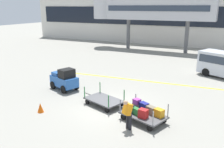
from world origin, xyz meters
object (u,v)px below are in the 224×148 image
object	(u,v)px
baggage_handler	(128,113)
baggage_tug	(64,79)
baggage_cart_middle	(143,112)
safety_cone_near	(40,108)
baggage_cart_lead	(104,100)

from	to	relation	value
baggage_handler	baggage_tug	bearing A→B (deg)	152.26
baggage_tug	baggage_cart_middle	distance (m)	7.10
baggage_tug	safety_cone_near	size ratio (longest dim) A/B	4.25
baggage_handler	baggage_cart_middle	bearing A→B (deg)	74.45
baggage_cart_lead	baggage_handler	xyz separation A→B (m)	(2.47, -2.09, 0.52)
baggage_cart_middle	safety_cone_near	distance (m)	5.79
baggage_cart_lead	baggage_handler	size ratio (longest dim) A/B	1.97
baggage_tug	baggage_cart_lead	distance (m)	4.18
baggage_cart_lead	baggage_cart_middle	distance (m)	2.95
baggage_tug	baggage_cart_lead	xyz separation A→B (m)	(3.95, -1.29, -0.41)
baggage_tug	baggage_cart_lead	bearing A→B (deg)	-18.04
baggage_cart_middle	baggage_handler	world-z (taller)	baggage_handler
baggage_cart_lead	safety_cone_near	bearing A→B (deg)	-137.60
baggage_tug	safety_cone_near	bearing A→B (deg)	-72.33
baggage_tug	baggage_handler	size ratio (longest dim) A/B	1.50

